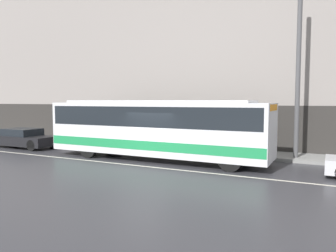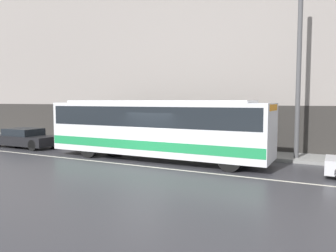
% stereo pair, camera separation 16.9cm
% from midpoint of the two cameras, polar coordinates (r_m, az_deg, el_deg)
% --- Properties ---
extents(ground_plane, '(60.00, 60.00, 0.00)m').
position_cam_midpoint_polar(ground_plane, '(15.52, -3.96, -7.01)').
color(ground_plane, '#333338').
extents(sidewalk, '(60.00, 2.47, 0.18)m').
position_cam_midpoint_polar(sidewalk, '(20.10, 3.80, -4.14)').
color(sidewalk, gray).
rests_on(sidewalk, ground_plane).
extents(building_facade, '(60.00, 0.35, 12.32)m').
position_cam_midpoint_polar(building_facade, '(21.34, 5.38, 12.15)').
color(building_facade, gray).
rests_on(building_facade, ground_plane).
extents(lane_stripe, '(54.00, 0.14, 0.01)m').
position_cam_midpoint_polar(lane_stripe, '(15.52, -3.96, -6.99)').
color(lane_stripe, beige).
rests_on(lane_stripe, ground_plane).
extents(transit_bus, '(11.83, 2.56, 3.09)m').
position_cam_midpoint_polar(transit_bus, '(17.01, -1.92, -0.08)').
color(transit_bus, silver).
rests_on(transit_bus, ground_plane).
extents(sedan_dark_behind, '(4.72, 1.84, 1.25)m').
position_cam_midpoint_polar(sedan_dark_behind, '(23.59, -23.52, -1.95)').
color(sedan_dark_behind, black).
rests_on(sedan_dark_behind, ground_plane).
extents(utility_pole_near, '(0.23, 0.23, 8.62)m').
position_cam_midpoint_polar(utility_pole_near, '(17.89, 22.05, 8.63)').
color(utility_pole_near, '#4C4C4F').
rests_on(utility_pole_near, sidewalk).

